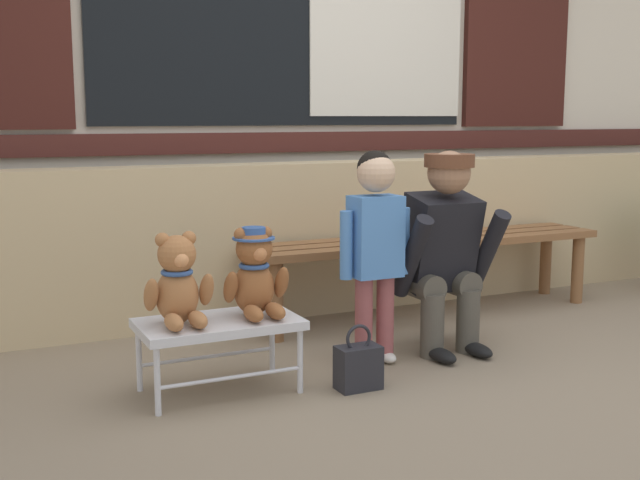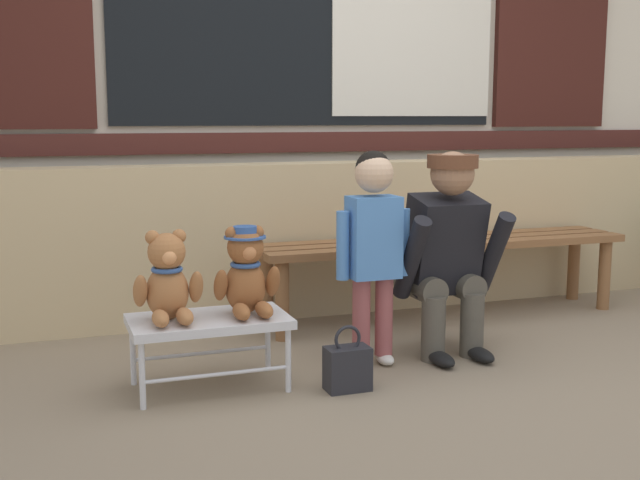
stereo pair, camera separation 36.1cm
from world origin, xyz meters
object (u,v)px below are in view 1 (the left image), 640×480
(teddy_bear_with_hat, at_px, (255,274))
(child_standing, at_px, (375,234))
(small_display_bench, at_px, (219,328))
(teddy_bear_plain, at_px, (178,283))
(handbag_on_ground, at_px, (358,366))
(wooden_bench_long, at_px, (428,249))
(adult_crouching, at_px, (444,251))

(teddy_bear_with_hat, height_order, child_standing, child_standing)
(small_display_bench, height_order, teddy_bear_plain, teddy_bear_plain)
(handbag_on_ground, bearing_deg, small_display_bench, 158.05)
(wooden_bench_long, xyz_separation_m, handbag_on_ground, (-0.93, -0.93, -0.28))
(handbag_on_ground, bearing_deg, teddy_bear_plain, 162.74)
(teddy_bear_with_hat, relative_size, child_standing, 0.38)
(teddy_bear_with_hat, relative_size, handbag_on_ground, 1.34)
(handbag_on_ground, bearing_deg, teddy_bear_with_hat, 149.61)
(wooden_bench_long, xyz_separation_m, teddy_bear_plain, (-1.62, -0.72, 0.09))
(teddy_bear_plain, bearing_deg, teddy_bear_with_hat, 0.13)
(teddy_bear_plain, relative_size, child_standing, 0.38)
(small_display_bench, bearing_deg, teddy_bear_plain, 179.49)
(wooden_bench_long, bearing_deg, teddy_bear_plain, -156.03)
(teddy_bear_plain, xyz_separation_m, adult_crouching, (1.31, 0.11, 0.02))
(adult_crouching, bearing_deg, wooden_bench_long, 62.96)
(child_standing, relative_size, handbag_on_ground, 3.52)
(adult_crouching, bearing_deg, handbag_on_ground, -152.63)
(adult_crouching, bearing_deg, teddy_bear_with_hat, -173.63)
(wooden_bench_long, distance_m, teddy_bear_with_hat, 1.49)
(wooden_bench_long, relative_size, child_standing, 2.19)
(wooden_bench_long, height_order, child_standing, child_standing)
(small_display_bench, height_order, child_standing, child_standing)
(teddy_bear_with_hat, bearing_deg, small_display_bench, -179.23)
(wooden_bench_long, height_order, handbag_on_ground, wooden_bench_long)
(wooden_bench_long, relative_size, small_display_bench, 3.28)
(teddy_bear_plain, distance_m, adult_crouching, 1.31)
(wooden_bench_long, bearing_deg, child_standing, -137.21)
(small_display_bench, relative_size, teddy_bear_plain, 1.76)
(adult_crouching, bearing_deg, child_standing, -173.64)
(handbag_on_ground, bearing_deg, adult_crouching, 27.37)
(adult_crouching, height_order, handbag_on_ground, adult_crouching)
(teddy_bear_plain, relative_size, handbag_on_ground, 1.34)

